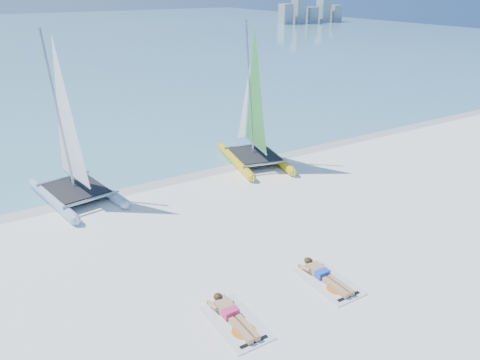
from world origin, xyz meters
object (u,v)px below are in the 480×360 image
object	(u,v)px
catamaran_blue	(70,150)
towel_b	(328,282)
sunbather_b	(323,274)
sunbather_a	(231,314)
catamaran_yellow	(252,117)
towel_a	(236,322)

from	to	relation	value
catamaran_blue	towel_b	world-z (taller)	catamaran_blue
sunbather_b	catamaran_blue	bearing A→B (deg)	116.24
catamaran_blue	sunbather_b	bearing A→B (deg)	-72.74
catamaran_blue	sunbather_a	distance (m)	8.89
catamaran_blue	towel_b	size ratio (longest dim) A/B	3.22
catamaran_blue	catamaran_yellow	world-z (taller)	catamaran_blue
towel_a	towel_b	world-z (taller)	same
sunbather_a	towel_a	bearing A→B (deg)	-90.00
sunbather_a	sunbather_b	size ratio (longest dim) A/B	1.00
towel_a	towel_b	size ratio (longest dim) A/B	1.00
catamaran_blue	sunbather_b	xyz separation A→B (m)	(4.21, -8.53, -1.66)
towel_a	sunbather_b	bearing A→B (deg)	5.60
catamaran_yellow	towel_a	distance (m)	10.87
catamaran_blue	catamaran_yellow	xyz separation A→B (m)	(7.49, -0.04, 0.10)
catamaran_blue	sunbather_a	xyz separation A→B (m)	(1.36, -8.62, -1.66)
catamaran_blue	towel_b	distance (m)	9.85
catamaran_yellow	towel_b	distance (m)	9.47
sunbather_a	sunbather_b	world-z (taller)	same
sunbather_b	towel_a	bearing A→B (deg)	-174.40
catamaran_blue	catamaran_yellow	bearing A→B (deg)	-9.26
catamaran_yellow	towel_a	size ratio (longest dim) A/B	3.22
towel_a	sunbather_a	size ratio (longest dim) A/B	1.07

